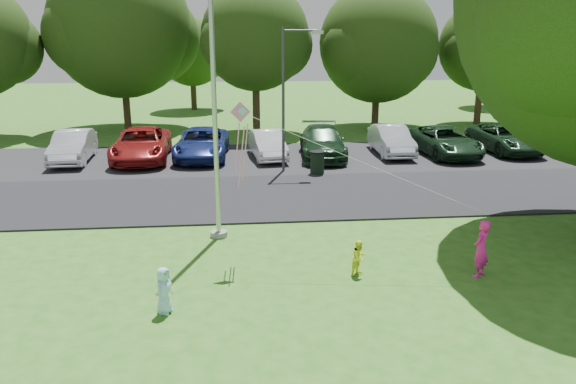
{
  "coord_description": "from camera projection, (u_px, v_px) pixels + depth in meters",
  "views": [
    {
      "loc": [
        -3.0,
        -10.78,
        5.82
      ],
      "look_at": [
        -1.54,
        4.0,
        1.6
      ],
      "focal_mm": 35.0,
      "sensor_mm": 36.0,
      "label": 1
    }
  ],
  "objects": [
    {
      "name": "ground",
      "position": [
        376.0,
        311.0,
        12.19
      ],
      "size": [
        120.0,
        120.0,
        0.0
      ],
      "primitive_type": "plane",
      "color": "#2C631A",
      "rests_on": "ground"
    },
    {
      "name": "park_road",
      "position": [
        316.0,
        195.0,
        20.8
      ],
      "size": [
        60.0,
        6.0,
        0.06
      ],
      "primitive_type": "cube",
      "color": "black",
      "rests_on": "ground"
    },
    {
      "name": "parking_strip",
      "position": [
        296.0,
        158.0,
        27.02
      ],
      "size": [
        42.0,
        7.0,
        0.06
      ],
      "primitive_type": "cube",
      "color": "black",
      "rests_on": "ground"
    },
    {
      "name": "flagpole",
      "position": [
        214.0,
        95.0,
        15.51
      ],
      "size": [
        0.5,
        0.5,
        10.0
      ],
      "color": "#B7BABF",
      "rests_on": "ground"
    },
    {
      "name": "street_lamp",
      "position": [
        289.0,
        87.0,
        23.38
      ],
      "size": [
        1.7,
        0.22,
        6.07
      ],
      "rotation": [
        0.0,
        0.0,
        -0.0
      ],
      "color": "#3F3F44",
      "rests_on": "ground"
    },
    {
      "name": "trash_can",
      "position": [
        317.0,
        163.0,
        23.78
      ],
      "size": [
        0.64,
        0.64,
        1.01
      ],
      "rotation": [
        0.0,
        0.0,
        -0.21
      ],
      "color": "black",
      "rests_on": "ground"
    },
    {
      "name": "tree_row",
      "position": [
        307.0,
        35.0,
        33.97
      ],
      "size": [
        64.35,
        11.94,
        10.88
      ],
      "color": "#332316",
      "rests_on": "ground"
    },
    {
      "name": "horizon_trees",
      "position": [
        322.0,
        53.0,
        43.83
      ],
      "size": [
        77.46,
        7.2,
        7.02
      ],
      "color": "#332316",
      "rests_on": "ground"
    },
    {
      "name": "parked_cars",
      "position": [
        298.0,
        142.0,
        26.86
      ],
      "size": [
        23.11,
        5.66,
        1.49
      ],
      "color": "silver",
      "rests_on": "ground"
    },
    {
      "name": "woman",
      "position": [
        481.0,
        249.0,
        13.73
      ],
      "size": [
        0.62,
        0.62,
        1.46
      ],
      "primitive_type": "imported",
      "rotation": [
        0.0,
        0.0,
        3.9
      ],
      "color": "#FF219F",
      "rests_on": "ground"
    },
    {
      "name": "child_yellow",
      "position": [
        359.0,
        257.0,
        13.91
      ],
      "size": [
        0.56,
        0.55,
        0.9
      ],
      "primitive_type": "imported",
      "rotation": [
        0.0,
        0.0,
        0.72
      ],
      "color": "#F8FF28",
      "rests_on": "ground"
    },
    {
      "name": "child_blue",
      "position": [
        164.0,
        290.0,
        11.98
      ],
      "size": [
        0.5,
        0.6,
        1.04
      ],
      "primitive_type": "imported",
      "rotation": [
        0.0,
        0.0,
        1.18
      ],
      "color": "#A6D9FF",
      "rests_on": "ground"
    },
    {
      "name": "kite",
      "position": [
        248.0,
        133.0,
        14.03
      ],
      "size": [
        6.04,
        1.94,
        2.54
      ],
      "rotation": [
        0.0,
        0.0,
        0.05
      ],
      "color": "pink",
      "rests_on": "ground"
    }
  ]
}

